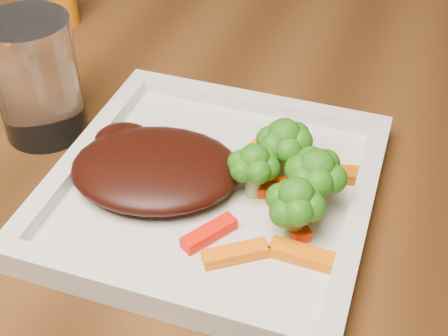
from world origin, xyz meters
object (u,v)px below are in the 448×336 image
(drinking_glass, at_px, (36,78))
(steak, at_px, (156,168))
(dining_table, at_px, (13,281))
(plate, at_px, (213,192))

(drinking_glass, bearing_deg, steak, -19.13)
(dining_table, height_order, drinking_glass, drinking_glass)
(dining_table, relative_size, steak, 10.84)
(plate, xyz_separation_m, drinking_glass, (-0.19, 0.04, 0.05))
(dining_table, bearing_deg, steak, -18.50)
(drinking_glass, bearing_deg, plate, -11.90)
(plate, height_order, steak, steak)
(steak, bearing_deg, drinking_glass, 160.87)
(drinking_glass, bearing_deg, dining_table, 162.01)
(dining_table, xyz_separation_m, drinking_glass, (0.17, -0.06, 0.44))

